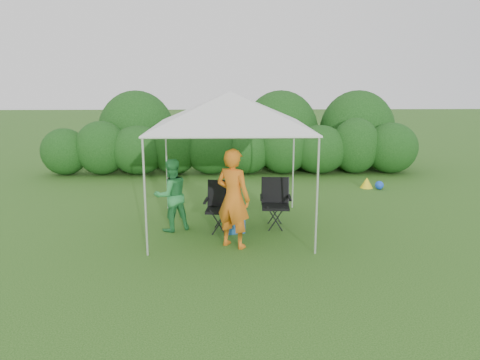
{
  "coord_description": "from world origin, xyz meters",
  "views": [
    {
      "loc": [
        -0.07,
        -8.88,
        3.14
      ],
      "look_at": [
        0.19,
        0.4,
        1.05
      ],
      "focal_mm": 35.0,
      "sensor_mm": 36.0,
      "label": 1
    }
  ],
  "objects_px": {
    "canopy": "(230,110)",
    "cooler": "(235,225)",
    "man": "(233,198)",
    "chair_right": "(275,199)",
    "chair_left": "(221,203)",
    "woman": "(171,195)"
  },
  "relations": [
    {
      "from": "chair_left",
      "to": "woman",
      "type": "distance_m",
      "value": 1.02
    },
    {
      "from": "man",
      "to": "woman",
      "type": "distance_m",
      "value": 1.59
    },
    {
      "from": "canopy",
      "to": "man",
      "type": "relative_size",
      "value": 1.67
    },
    {
      "from": "chair_right",
      "to": "woman",
      "type": "bearing_deg",
      "value": -170.63
    },
    {
      "from": "chair_left",
      "to": "canopy",
      "type": "bearing_deg",
      "value": 36.1
    },
    {
      "from": "chair_left",
      "to": "cooler",
      "type": "distance_m",
      "value": 0.53
    },
    {
      "from": "chair_right",
      "to": "chair_left",
      "type": "xyz_separation_m",
      "value": [
        -1.15,
        -0.22,
        -0.0
      ]
    },
    {
      "from": "cooler",
      "to": "chair_left",
      "type": "bearing_deg",
      "value": 129.4
    },
    {
      "from": "chair_right",
      "to": "man",
      "type": "bearing_deg",
      "value": -123.55
    },
    {
      "from": "canopy",
      "to": "cooler",
      "type": "relative_size",
      "value": 6.86
    },
    {
      "from": "canopy",
      "to": "woman",
      "type": "relative_size",
      "value": 2.08
    },
    {
      "from": "chair_right",
      "to": "cooler",
      "type": "xyz_separation_m",
      "value": [
        -0.87,
        -0.4,
        -0.42
      ]
    },
    {
      "from": "chair_left",
      "to": "cooler",
      "type": "height_order",
      "value": "chair_left"
    },
    {
      "from": "canopy",
      "to": "cooler",
      "type": "distance_m",
      "value": 2.32
    },
    {
      "from": "chair_left",
      "to": "man",
      "type": "height_order",
      "value": "man"
    },
    {
      "from": "chair_right",
      "to": "cooler",
      "type": "relative_size",
      "value": 2.27
    },
    {
      "from": "canopy",
      "to": "chair_left",
      "type": "height_order",
      "value": "canopy"
    },
    {
      "from": "chair_left",
      "to": "chair_right",
      "type": "bearing_deg",
      "value": 16.82
    },
    {
      "from": "canopy",
      "to": "woman",
      "type": "distance_m",
      "value": 2.11
    },
    {
      "from": "chair_right",
      "to": "chair_left",
      "type": "bearing_deg",
      "value": -165.47
    },
    {
      "from": "canopy",
      "to": "chair_right",
      "type": "bearing_deg",
      "value": 6.05
    },
    {
      "from": "man",
      "to": "cooler",
      "type": "xyz_separation_m",
      "value": [
        0.04,
        0.79,
        -0.76
      ]
    }
  ]
}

